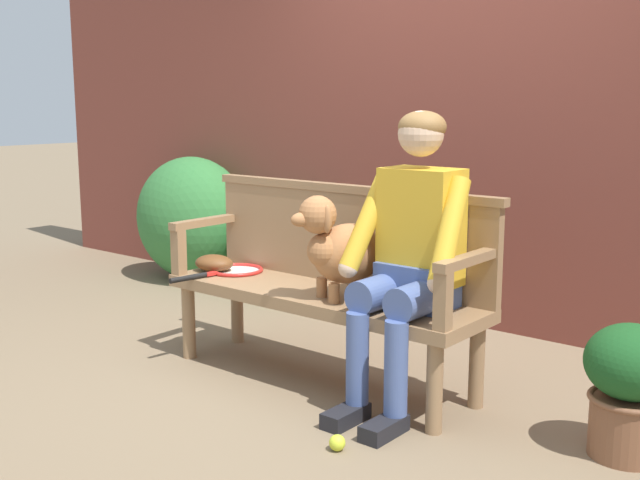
% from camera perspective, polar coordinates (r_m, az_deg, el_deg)
% --- Properties ---
extents(ground_plane, '(40.00, 40.00, 0.00)m').
position_cam_1_polar(ground_plane, '(3.94, -0.00, -10.17)').
color(ground_plane, '#7A664C').
extents(brick_garden_fence, '(8.00, 0.30, 2.58)m').
position_cam_1_polar(brick_garden_fence, '(4.92, 11.12, 9.10)').
color(brick_garden_fence, brown).
rests_on(brick_garden_fence, ground).
extents(hedge_bush_far_right, '(0.83, 0.59, 0.67)m').
position_cam_1_polar(hedge_bush_far_right, '(5.50, -3.05, -0.66)').
color(hedge_bush_far_right, '#337538').
rests_on(hedge_bush_far_right, ground).
extents(hedge_bush_far_left, '(0.99, 0.74, 0.95)m').
position_cam_1_polar(hedge_bush_far_left, '(6.06, -9.28, 1.56)').
color(hedge_bush_far_left, '#337538').
rests_on(hedge_bush_far_left, ground).
extents(garden_bench, '(1.69, 0.48, 0.46)m').
position_cam_1_polar(garden_bench, '(3.82, -0.00, -4.60)').
color(garden_bench, '#93704C').
rests_on(garden_bench, ground).
extents(bench_backrest, '(1.73, 0.06, 0.50)m').
position_cam_1_polar(bench_backrest, '(3.91, 1.96, 0.48)').
color(bench_backrest, '#93704C').
rests_on(bench_backrest, garden_bench).
extents(bench_armrest_left_end, '(0.06, 0.48, 0.28)m').
position_cam_1_polar(bench_armrest_left_end, '(4.25, -9.14, 0.40)').
color(bench_armrest_left_end, '#93704C').
rests_on(bench_armrest_left_end, garden_bench).
extents(bench_armrest_right_end, '(0.06, 0.48, 0.28)m').
position_cam_1_polar(bench_armrest_right_end, '(3.25, 10.05, -2.67)').
color(bench_armrest_right_end, '#93704C').
rests_on(bench_armrest_right_end, garden_bench).
extents(person_seated, '(0.56, 0.64, 1.33)m').
position_cam_1_polar(person_seated, '(3.44, 6.66, -0.65)').
color(person_seated, black).
rests_on(person_seated, ground).
extents(dog_on_bench, '(0.36, 0.48, 0.49)m').
position_cam_1_polar(dog_on_bench, '(3.60, 1.47, -0.51)').
color(dog_on_bench, '#AD7042').
rests_on(dog_on_bench, garden_bench).
extents(tennis_racket, '(0.33, 0.58, 0.03)m').
position_cam_1_polar(tennis_racket, '(4.22, -6.43, -2.24)').
color(tennis_racket, red).
rests_on(tennis_racket, garden_bench).
extents(baseball_glove, '(0.25, 0.21, 0.09)m').
position_cam_1_polar(baseball_glove, '(4.26, -7.74, -1.68)').
color(baseball_glove, brown).
rests_on(baseball_glove, garden_bench).
extents(tennis_ball, '(0.07, 0.07, 0.07)m').
position_cam_1_polar(tennis_ball, '(3.19, 1.27, -14.59)').
color(tennis_ball, '#CCDB33').
rests_on(tennis_ball, ground).
extents(potted_plant, '(0.35, 0.35, 0.53)m').
position_cam_1_polar(potted_plant, '(3.28, 21.68, -9.81)').
color(potted_plant, brown).
rests_on(potted_plant, ground).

